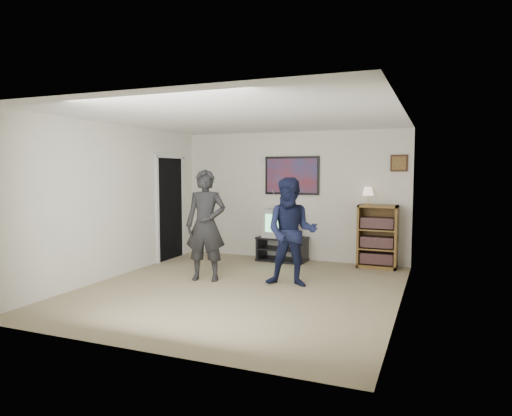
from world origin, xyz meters
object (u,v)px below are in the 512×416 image
Objects in this scene: bookshelf at (377,236)px; person_short at (291,232)px; person_tall at (206,225)px; crt_television at (282,223)px; media_stand at (282,249)px.

person_short is at bearing -119.80° from bookshelf.
person_short reaches higher than bookshelf.
person_tall is 1.38m from person_short.
crt_television is 0.39× the size of person_short.
bookshelf is 0.69× the size of person_short.
media_stand is at bearing 104.72° from person_short.
person_tall is (-2.42, -1.98, 0.32)m from bookshelf.
media_stand is at bearing 58.91° from person_tall.
bookshelf reaches higher than crt_television.
person_short reaches higher than crt_television.
crt_television is 0.36× the size of person_tall.
person_short is (0.75, -1.78, 0.08)m from crt_television.
bookshelf is at bearing 26.34° from person_tall.
person_short is at bearing -63.51° from crt_television.
person_tall is (-0.62, -1.93, 0.14)m from crt_television.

